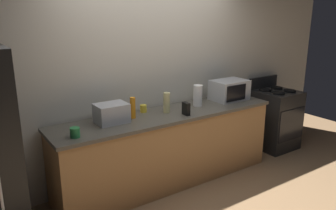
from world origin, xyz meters
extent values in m
plane|color=#93704C|center=(0.00, 0.00, 0.00)|extent=(8.00, 8.00, 0.00)
cube|color=beige|center=(0.00, 0.81, 1.35)|extent=(6.40, 0.10, 2.70)
cube|color=#B27F4C|center=(0.00, 0.40, 0.43)|extent=(2.80, 0.60, 0.86)
cube|color=#514C42|center=(0.00, 0.40, 0.88)|extent=(2.84, 0.64, 0.04)
cube|color=black|center=(2.00, 0.40, 0.45)|extent=(0.60, 0.60, 0.90)
cube|color=black|center=(2.00, 0.10, 0.45)|extent=(0.55, 0.02, 0.48)
cube|color=black|center=(2.00, 0.68, 0.99)|extent=(0.60, 0.04, 0.18)
cylinder|color=black|center=(1.87, 0.28, 0.91)|extent=(0.18, 0.18, 0.02)
cylinder|color=black|center=(2.13, 0.28, 0.91)|extent=(0.18, 0.18, 0.02)
cylinder|color=black|center=(1.87, 0.52, 0.91)|extent=(0.18, 0.18, 0.02)
cylinder|color=black|center=(2.13, 0.52, 0.91)|extent=(0.18, 0.18, 0.02)
cube|color=#B7BABF|center=(1.04, 0.45, 1.04)|extent=(0.48, 0.34, 0.27)
cube|color=black|center=(1.00, 0.28, 1.04)|extent=(0.34, 0.01, 0.21)
cube|color=#B7BABF|center=(-0.70, 0.46, 1.01)|extent=(0.34, 0.26, 0.21)
cylinder|color=white|center=(0.49, 0.45, 1.04)|extent=(0.12, 0.12, 0.27)
cube|color=black|center=(0.13, 0.22, 0.98)|extent=(0.06, 0.11, 0.15)
cylinder|color=beige|center=(0.67, 0.63, 1.01)|extent=(0.06, 0.06, 0.22)
cylinder|color=orange|center=(-0.43, 0.47, 1.02)|extent=(0.06, 0.06, 0.24)
cylinder|color=beige|center=(0.00, 0.43, 1.02)|extent=(0.08, 0.08, 0.25)
cylinder|color=#2D8C47|center=(-1.19, 0.25, 0.95)|extent=(0.09, 0.09, 0.10)
cylinder|color=yellow|center=(-0.22, 0.60, 0.94)|extent=(0.08, 0.08, 0.09)
camera|label=1|loc=(-2.15, -2.78, 2.09)|focal=36.07mm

